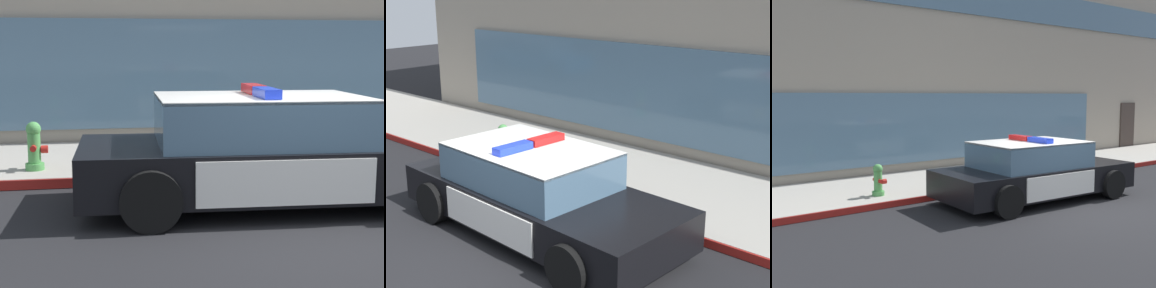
# 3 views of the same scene
# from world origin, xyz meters

# --- Properties ---
(ground) EXTENTS (48.00, 48.00, 0.00)m
(ground) POSITION_xyz_m (0.00, 0.00, 0.00)
(ground) COLOR black
(sidewalk) EXTENTS (48.00, 3.18, 0.15)m
(sidewalk) POSITION_xyz_m (0.00, 3.86, 0.07)
(sidewalk) COLOR #A39E93
(sidewalk) RESTS_ON ground
(curb_red_paint) EXTENTS (28.80, 0.04, 0.14)m
(curb_red_paint) POSITION_xyz_m (0.00, 2.25, 0.08)
(curb_red_paint) COLOR maroon
(curb_red_paint) RESTS_ON ground
(police_cruiser) EXTENTS (4.89, 2.27, 1.49)m
(police_cruiser) POSITION_xyz_m (-0.22, 0.95, 0.68)
(police_cruiser) COLOR black
(police_cruiser) RESTS_ON ground
(fire_hydrant) EXTENTS (0.34, 0.39, 0.73)m
(fire_hydrant) POSITION_xyz_m (-3.25, 2.91, 0.50)
(fire_hydrant) COLOR #4C994C
(fire_hydrant) RESTS_ON sidewalk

